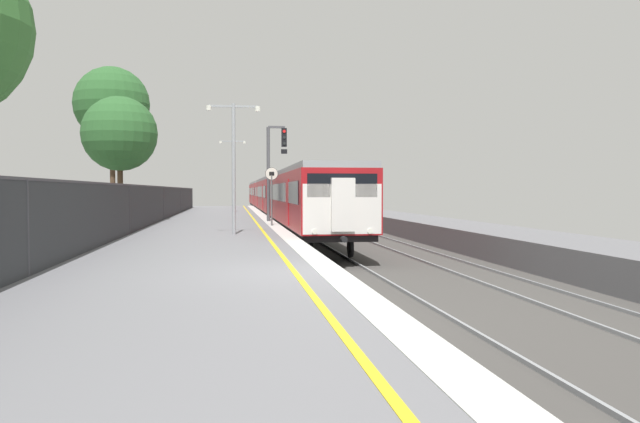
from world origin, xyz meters
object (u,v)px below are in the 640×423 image
at_px(platform_lamp_mid, 234,156).
at_px(commuter_train_at_platform, 276,195).
at_px(background_tree_left, 113,108).
at_px(background_tree_right, 120,136).
at_px(platform_lamp_far, 233,170).
at_px(speed_limit_sign, 272,189).
at_px(signal_gantry, 273,162).

bearing_deg(platform_lamp_mid, commuter_train_at_platform, 82.66).
height_order(background_tree_left, background_tree_right, background_tree_left).
bearing_deg(platform_lamp_mid, background_tree_right, 119.22).
distance_m(platform_lamp_mid, background_tree_right, 12.31).
xyz_separation_m(platform_lamp_far, background_tree_right, (-5.96, -13.66, 1.26)).
bearing_deg(speed_limit_sign, commuter_train_at_platform, 85.33).
distance_m(commuter_train_at_platform, background_tree_left, 17.62).
bearing_deg(background_tree_left, speed_limit_sign, -47.38).
relative_size(platform_lamp_mid, background_tree_left, 0.54).
bearing_deg(platform_lamp_far, signal_gantry, -81.65).
bearing_deg(platform_lamp_far, speed_limit_sign, -84.65).
bearing_deg(platform_lamp_mid, speed_limit_sign, 72.06).
relative_size(speed_limit_sign, platform_lamp_far, 0.49).
distance_m(signal_gantry, speed_limit_sign, 4.56).
xyz_separation_m(commuter_train_at_platform, background_tree_right, (-9.57, -17.38, 3.27)).
bearing_deg(background_tree_right, platform_lamp_mid, -60.78).
height_order(signal_gantry, speed_limit_sign, signal_gantry).
height_order(signal_gantry, background_tree_right, background_tree_right).
height_order(commuter_train_at_platform, background_tree_right, background_tree_right).
relative_size(signal_gantry, background_tree_right, 0.77).
xyz_separation_m(signal_gantry, background_tree_right, (-8.09, 0.88, 1.35)).
bearing_deg(platform_lamp_far, background_tree_right, -113.56).
distance_m(signal_gantry, platform_lamp_mid, 10.00).
distance_m(commuter_train_at_platform, signal_gantry, 18.43).
xyz_separation_m(commuter_train_at_platform, platform_lamp_mid, (-3.61, -28.03, 1.66)).
bearing_deg(signal_gantry, background_tree_right, 173.78).
distance_m(platform_lamp_far, background_tree_left, 12.10).
distance_m(commuter_train_at_platform, speed_limit_sign, 22.66).
relative_size(speed_limit_sign, platform_lamp_mid, 0.56).
xyz_separation_m(platform_lamp_mid, background_tree_left, (-7.11, 15.11, 3.67)).
bearing_deg(platform_lamp_far, commuter_train_at_platform, 45.88).
relative_size(signal_gantry, speed_limit_sign, 1.87).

